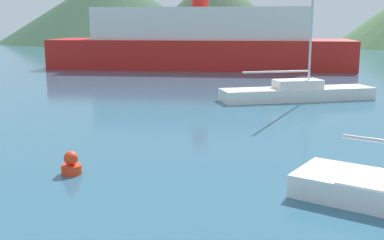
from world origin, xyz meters
name	(u,v)px	position (x,y,z in m)	size (l,w,h in m)	color
sailboat_inner	(297,92)	(2.38, 26.09, 0.45)	(8.26, 4.98, 9.62)	white
ferry_distant	(200,42)	(-6.01, 42.58, 2.34)	(26.76, 8.15, 6.91)	red
buoy_marker	(71,165)	(-3.84, 11.83, 0.27)	(0.56, 0.56, 0.65)	red
hill_west	(111,7)	(-34.35, 95.25, 6.90)	(44.46, 44.46, 13.80)	#38563D
hill_central	(216,7)	(-11.93, 90.04, 6.65)	(29.98, 29.98, 13.29)	#4C6647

